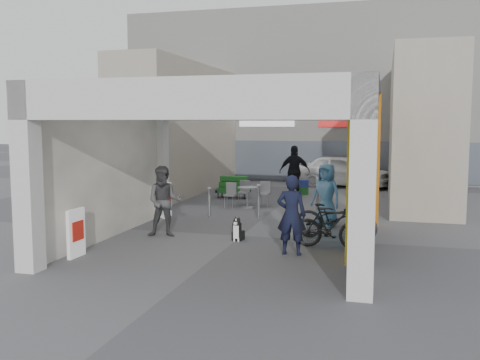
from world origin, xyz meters
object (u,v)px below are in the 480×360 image
(white_van, at_px, (343,171))
(man_crates, at_px, (295,171))
(man_elderly, at_px, (326,195))
(bicycle_rear, at_px, (330,226))
(produce_stand, at_px, (233,189))
(cafe_set, at_px, (246,198))
(border_collie, at_px, (237,231))
(man_with_dog, at_px, (291,215))
(man_back_turned, at_px, (164,201))
(bicycle_front, at_px, (336,218))

(white_van, bearing_deg, man_crates, 171.96)
(man_elderly, distance_m, bicycle_rear, 2.55)
(man_elderly, bearing_deg, produce_stand, 154.17)
(cafe_set, distance_m, border_collie, 5.18)
(man_with_dog, bearing_deg, cafe_set, -68.21)
(man_crates, bearing_deg, white_van, -122.74)
(cafe_set, height_order, man_with_dog, man_with_dog)
(produce_stand, relative_size, bicycle_rear, 0.73)
(bicycle_rear, bearing_deg, border_collie, 90.20)
(man_back_turned, bearing_deg, man_elderly, 15.71)
(cafe_set, distance_m, bicycle_rear, 6.18)
(man_crates, bearing_deg, bicycle_rear, 93.94)
(border_collie, relative_size, bicycle_rear, 0.35)
(produce_stand, relative_size, bicycle_front, 0.61)
(cafe_set, height_order, bicycle_front, bicycle_front)
(man_elderly, height_order, bicycle_rear, man_elderly)
(man_elderly, height_order, man_crates, man_crates)
(border_collie, height_order, man_with_dog, man_with_dog)
(produce_stand, height_order, bicycle_rear, bicycle_rear)
(cafe_set, height_order, bicycle_rear, bicycle_rear)
(man_back_turned, relative_size, man_crates, 0.90)
(white_van, bearing_deg, cafe_set, 170.66)
(man_with_dog, relative_size, bicycle_rear, 1.03)
(man_back_turned, height_order, bicycle_front, man_back_turned)
(produce_stand, xyz_separation_m, bicycle_front, (4.25, -6.08, 0.20))
(cafe_set, relative_size, white_van, 0.33)
(man_with_dog, relative_size, man_crates, 0.88)
(cafe_set, xyz_separation_m, man_back_turned, (-0.74, -5.05, 0.57))
(man_back_turned, relative_size, white_van, 0.43)
(man_crates, relative_size, white_van, 0.47)
(man_with_dog, distance_m, bicycle_rear, 1.11)
(border_collie, relative_size, man_elderly, 0.34)
(cafe_set, xyz_separation_m, bicycle_front, (3.29, -4.32, 0.23))
(bicycle_front, bearing_deg, man_with_dog, 164.19)
(man_crates, bearing_deg, man_elderly, 96.97)
(man_back_turned, xyz_separation_m, man_elderly, (3.64, 2.30, -0.02))
(man_with_dog, bearing_deg, bicycle_front, -115.54)
(man_elderly, bearing_deg, border_collie, -104.36)
(man_elderly, bearing_deg, bicycle_front, -52.21)
(man_crates, height_order, bicycle_rear, man_crates)
(man_with_dog, height_order, bicycle_rear, man_with_dog)
(cafe_set, xyz_separation_m, bicycle_rear, (3.26, -5.25, 0.21))
(man_back_turned, bearing_deg, bicycle_rear, -19.41)
(produce_stand, distance_m, bicycle_front, 7.42)
(border_collie, bearing_deg, produce_stand, 116.28)
(cafe_set, height_order, border_collie, cafe_set)
(produce_stand, relative_size, man_with_dog, 0.71)
(man_back_turned, xyz_separation_m, white_van, (3.40, 11.31, -0.17))
(bicycle_front, bearing_deg, man_back_turned, 109.05)
(man_back_turned, bearing_deg, man_with_dog, -32.91)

